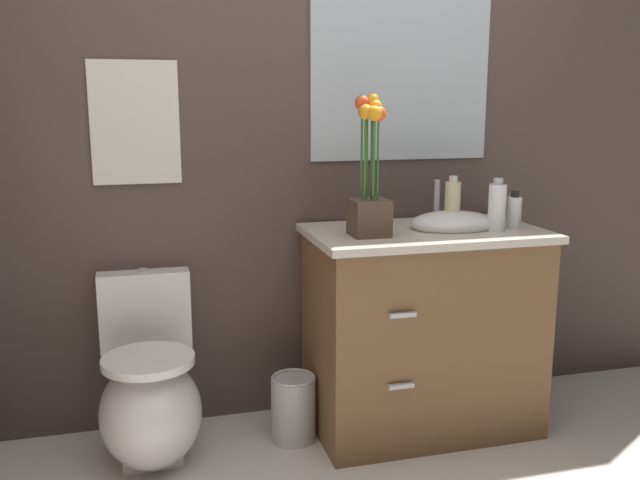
{
  "coord_description": "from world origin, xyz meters",
  "views": [
    {
      "loc": [
        -0.73,
        -1.39,
        1.36
      ],
      "look_at": [
        -0.07,
        1.07,
        0.83
      ],
      "focal_mm": 38.68,
      "sensor_mm": 36.0,
      "label": 1
    }
  ],
  "objects_px": {
    "trash_bin": "(293,408)",
    "flower_vase": "(370,183)",
    "lotion_bottle": "(514,212)",
    "hand_wash_bottle": "(497,207)",
    "vanity_cabinet": "(423,327)",
    "wall_mirror": "(402,77)",
    "toilet": "(150,397)",
    "wall_poster": "(135,123)",
    "soap_bottle": "(453,204)"
  },
  "relations": [
    {
      "from": "wall_poster",
      "to": "trash_bin",
      "type": "bearing_deg",
      "value": -26.86
    },
    {
      "from": "toilet",
      "to": "soap_bottle",
      "type": "relative_size",
      "value": 3.28
    },
    {
      "from": "vanity_cabinet",
      "to": "flower_vase",
      "type": "height_order",
      "value": "flower_vase"
    },
    {
      "from": "toilet",
      "to": "soap_bottle",
      "type": "bearing_deg",
      "value": -0.6
    },
    {
      "from": "vanity_cabinet",
      "to": "wall_poster",
      "type": "bearing_deg",
      "value": 165.12
    },
    {
      "from": "vanity_cabinet",
      "to": "wall_mirror",
      "type": "xyz_separation_m",
      "value": [
        -0.0,
        0.29,
        1.02
      ]
    },
    {
      "from": "vanity_cabinet",
      "to": "soap_bottle",
      "type": "relative_size",
      "value": 4.86
    },
    {
      "from": "toilet",
      "to": "soap_bottle",
      "type": "distance_m",
      "value": 1.41
    },
    {
      "from": "flower_vase",
      "to": "trash_bin",
      "type": "bearing_deg",
      "value": 165.56
    },
    {
      "from": "vanity_cabinet",
      "to": "wall_poster",
      "type": "xyz_separation_m",
      "value": [
        -1.11,
        0.29,
        0.83
      ]
    },
    {
      "from": "soap_bottle",
      "to": "wall_poster",
      "type": "distance_m",
      "value": 1.3
    },
    {
      "from": "toilet",
      "to": "lotion_bottle",
      "type": "xyz_separation_m",
      "value": [
        1.46,
        -0.09,
        0.67
      ]
    },
    {
      "from": "toilet",
      "to": "hand_wash_bottle",
      "type": "relative_size",
      "value": 3.29
    },
    {
      "from": "toilet",
      "to": "hand_wash_bottle",
      "type": "height_order",
      "value": "hand_wash_bottle"
    },
    {
      "from": "vanity_cabinet",
      "to": "flower_vase",
      "type": "xyz_separation_m",
      "value": [
        -0.26,
        -0.06,
        0.61
      ]
    },
    {
      "from": "trash_bin",
      "to": "wall_mirror",
      "type": "xyz_separation_m",
      "value": [
        0.55,
        0.28,
        1.31
      ]
    },
    {
      "from": "toilet",
      "to": "lotion_bottle",
      "type": "relative_size",
      "value": 4.54
    },
    {
      "from": "soap_bottle",
      "to": "hand_wash_bottle",
      "type": "distance_m",
      "value": 0.18
    },
    {
      "from": "toilet",
      "to": "vanity_cabinet",
      "type": "relative_size",
      "value": 0.67
    },
    {
      "from": "vanity_cabinet",
      "to": "wall_mirror",
      "type": "bearing_deg",
      "value": 90.54
    },
    {
      "from": "toilet",
      "to": "lotion_bottle",
      "type": "bearing_deg",
      "value": -3.66
    },
    {
      "from": "toilet",
      "to": "trash_bin",
      "type": "distance_m",
      "value": 0.57
    },
    {
      "from": "wall_poster",
      "to": "lotion_bottle",
      "type": "bearing_deg",
      "value": -13.89
    },
    {
      "from": "flower_vase",
      "to": "lotion_bottle",
      "type": "bearing_deg",
      "value": -0.47
    },
    {
      "from": "soap_bottle",
      "to": "lotion_bottle",
      "type": "xyz_separation_m",
      "value": [
        0.23,
        -0.08,
        -0.03
      ]
    },
    {
      "from": "hand_wash_bottle",
      "to": "wall_mirror",
      "type": "xyz_separation_m",
      "value": [
        -0.26,
        0.39,
        0.51
      ]
    },
    {
      "from": "toilet",
      "to": "hand_wash_bottle",
      "type": "distance_m",
      "value": 1.54
    },
    {
      "from": "hand_wash_bottle",
      "to": "wall_mirror",
      "type": "distance_m",
      "value": 0.69
    },
    {
      "from": "wall_poster",
      "to": "wall_mirror",
      "type": "distance_m",
      "value": 1.12
    },
    {
      "from": "vanity_cabinet",
      "to": "wall_poster",
      "type": "relative_size",
      "value": 2.15
    },
    {
      "from": "lotion_bottle",
      "to": "wall_poster",
      "type": "xyz_separation_m",
      "value": [
        -1.46,
        0.36,
        0.36
      ]
    },
    {
      "from": "flower_vase",
      "to": "wall_mirror",
      "type": "xyz_separation_m",
      "value": [
        0.26,
        0.36,
        0.41
      ]
    },
    {
      "from": "hand_wash_bottle",
      "to": "wall_mirror",
      "type": "relative_size",
      "value": 0.26
    },
    {
      "from": "toilet",
      "to": "vanity_cabinet",
      "type": "xyz_separation_m",
      "value": [
        1.11,
        -0.03,
        0.19
      ]
    },
    {
      "from": "flower_vase",
      "to": "hand_wash_bottle",
      "type": "bearing_deg",
      "value": -3.91
    },
    {
      "from": "toilet",
      "to": "hand_wash_bottle",
      "type": "bearing_deg",
      "value": -5.19
    },
    {
      "from": "soap_bottle",
      "to": "trash_bin",
      "type": "height_order",
      "value": "soap_bottle"
    },
    {
      "from": "hand_wash_bottle",
      "to": "wall_poster",
      "type": "relative_size",
      "value": 0.44
    },
    {
      "from": "lotion_bottle",
      "to": "vanity_cabinet",
      "type": "bearing_deg",
      "value": 169.26
    },
    {
      "from": "vanity_cabinet",
      "to": "soap_bottle",
      "type": "distance_m",
      "value": 0.52
    },
    {
      "from": "toilet",
      "to": "wall_mirror",
      "type": "height_order",
      "value": "wall_mirror"
    },
    {
      "from": "wall_mirror",
      "to": "flower_vase",
      "type": "bearing_deg",
      "value": -126.26
    },
    {
      "from": "trash_bin",
      "to": "toilet",
      "type": "bearing_deg",
      "value": 178.49
    },
    {
      "from": "trash_bin",
      "to": "flower_vase",
      "type": "bearing_deg",
      "value": -14.44
    },
    {
      "from": "hand_wash_bottle",
      "to": "trash_bin",
      "type": "xyz_separation_m",
      "value": [
        -0.81,
        0.11,
        -0.8
      ]
    },
    {
      "from": "trash_bin",
      "to": "wall_poster",
      "type": "relative_size",
      "value": 0.57
    },
    {
      "from": "hand_wash_bottle",
      "to": "trash_bin",
      "type": "bearing_deg",
      "value": 172.29
    },
    {
      "from": "soap_bottle",
      "to": "wall_poster",
      "type": "relative_size",
      "value": 0.44
    },
    {
      "from": "trash_bin",
      "to": "wall_mirror",
      "type": "height_order",
      "value": "wall_mirror"
    },
    {
      "from": "vanity_cabinet",
      "to": "wall_poster",
      "type": "distance_m",
      "value": 1.42
    }
  ]
}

